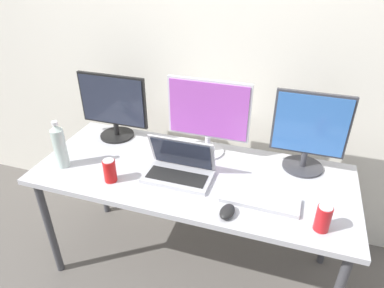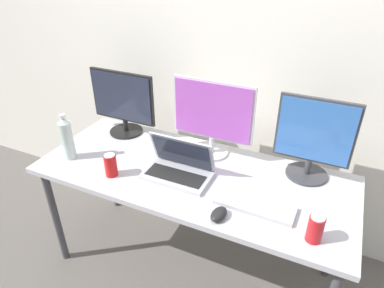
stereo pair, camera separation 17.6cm
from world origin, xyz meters
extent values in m
plane|color=#5B5651|center=(0.00, 0.00, 0.00)|extent=(16.00, 16.00, 0.00)
cube|color=silver|center=(0.00, 0.59, 1.30)|extent=(7.00, 0.08, 2.60)
cylinder|color=#424247|center=(-0.80, -0.29, 0.35)|extent=(0.04, 0.04, 0.71)
cylinder|color=#424247|center=(-0.80, 0.29, 0.35)|extent=(0.04, 0.04, 0.71)
cylinder|color=#424247|center=(0.80, 0.29, 0.35)|extent=(0.04, 0.04, 0.71)
cube|color=#B7B7BC|center=(0.00, 0.00, 0.72)|extent=(1.71, 0.70, 0.03)
cylinder|color=black|center=(-0.58, 0.24, 0.75)|extent=(0.21, 0.21, 0.01)
cylinder|color=black|center=(-0.58, 0.24, 0.79)|extent=(0.03, 0.03, 0.08)
cube|color=black|center=(-0.58, 0.24, 0.99)|extent=(0.44, 0.02, 0.32)
cube|color=#232838|center=(-0.58, 0.22, 0.99)|extent=(0.41, 0.01, 0.30)
cylinder|color=silver|center=(0.02, 0.23, 0.75)|extent=(0.19, 0.19, 0.01)
cylinder|color=silver|center=(0.02, 0.23, 0.80)|extent=(0.03, 0.03, 0.10)
cube|color=silver|center=(0.02, 0.23, 1.02)|extent=(0.47, 0.02, 0.34)
cube|color=#A54CB2|center=(0.02, 0.21, 1.02)|extent=(0.45, 0.01, 0.32)
cylinder|color=#38383D|center=(0.57, 0.24, 0.75)|extent=(0.22, 0.22, 0.01)
cylinder|color=#38383D|center=(0.57, 0.24, 0.79)|extent=(0.03, 0.03, 0.08)
cube|color=#38383D|center=(0.57, 0.24, 1.01)|extent=(0.38, 0.02, 0.35)
cube|color=#3366B2|center=(0.57, 0.23, 1.01)|extent=(0.36, 0.01, 0.32)
cube|color=#B7B7BC|center=(-0.06, -0.07, 0.75)|extent=(0.36, 0.20, 0.02)
cube|color=black|center=(-0.06, -0.09, 0.76)|extent=(0.31, 0.11, 0.00)
cube|color=#B7B7BC|center=(-0.06, 0.00, 0.86)|extent=(0.36, 0.08, 0.20)
cube|color=#232838|center=(-0.06, -0.01, 0.85)|extent=(0.32, 0.06, 0.18)
cube|color=#B2B2B7|center=(0.39, -0.13, 0.75)|extent=(0.38, 0.14, 0.02)
ellipsoid|color=black|center=(0.26, -0.27, 0.76)|extent=(0.08, 0.11, 0.04)
cylinder|color=silver|center=(-0.70, -0.16, 0.85)|extent=(0.07, 0.07, 0.23)
cone|color=silver|center=(-0.70, -0.16, 0.98)|extent=(0.06, 0.06, 0.03)
cylinder|color=white|center=(-0.70, -0.16, 1.01)|extent=(0.03, 0.03, 0.02)
cylinder|color=red|center=(-0.38, -0.20, 0.80)|extent=(0.07, 0.07, 0.12)
cylinder|color=silver|center=(-0.38, -0.20, 0.86)|extent=(0.06, 0.06, 0.00)
cylinder|color=red|center=(0.66, -0.23, 0.80)|extent=(0.07, 0.07, 0.12)
cylinder|color=silver|center=(0.66, -0.23, 0.86)|extent=(0.06, 0.06, 0.00)
camera|label=1|loc=(0.47, -1.44, 1.82)|focal=32.00mm
camera|label=2|loc=(0.63, -1.38, 1.82)|focal=32.00mm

